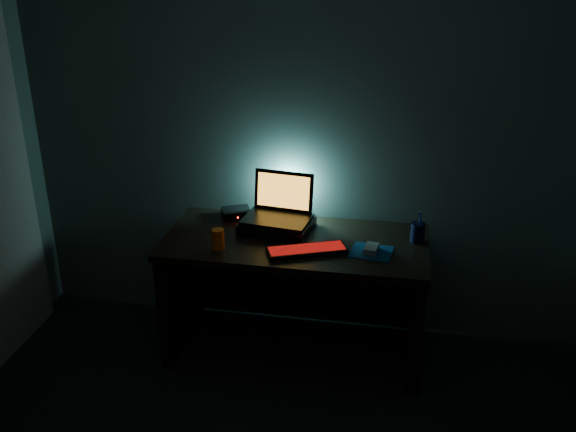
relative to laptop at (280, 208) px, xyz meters
The scene contains 10 objects.
room 1.82m from the laptop, 86.04° to the right, with size 3.50×4.00×2.50m.
desk 0.41m from the laptop, 41.40° to the right, with size 1.50×0.70×0.75m.
riser 0.10m from the laptop, 97.45° to the right, with size 0.40×0.30×0.06m, color black.
laptop is the anchor object (origin of this frame).
keyboard 0.39m from the laptop, 55.68° to the right, with size 0.45×0.29×0.03m.
mousepad 0.62m from the laptop, 23.68° to the right, with size 0.22×0.20×0.00m, color navy.
mouse 0.62m from the laptop, 23.68° to the right, with size 0.07×0.11×0.03m, color gray.
pen_cup 0.81m from the laptop, ahead, with size 0.08×0.08×0.11m, color black.
juice_glass 0.45m from the laptop, 127.64° to the right, with size 0.07×0.07×0.12m, color #EF5C0C.
router 0.31m from the laptop, 163.77° to the left, with size 0.21×0.19×0.06m.
Camera 1 is at (0.55, -1.63, 2.32)m, focal length 40.00 mm.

